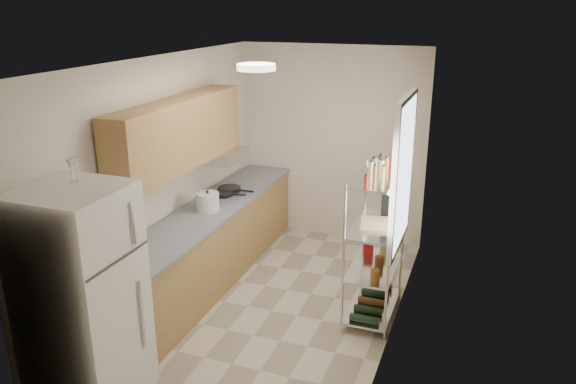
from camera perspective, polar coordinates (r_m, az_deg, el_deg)
name	(u,v)px	position (r m, az deg, el deg)	size (l,w,h in m)	color
room	(271,195)	(5.52, -1.79, -0.31)	(2.52, 4.42, 2.62)	beige
counter_run	(212,244)	(6.57, -7.77, -5.21)	(0.63, 3.51, 0.90)	#B6834D
upper_cabinets	(179,134)	(5.93, -11.03, 5.81)	(0.33, 2.20, 0.72)	#B6834D
range_hood	(220,155)	(6.68, -6.91, 3.77)	(0.50, 0.60, 0.12)	#B7BABC
window	(403,174)	(5.47, 11.60, 1.85)	(0.06, 1.00, 1.46)	white
bakers_rack	(377,216)	(5.59, 8.99, -2.39)	(0.45, 0.90, 1.73)	silver
ceiling_dome	(256,67)	(4.97, -3.25, 12.56)	(0.34, 0.34, 0.06)	white
refrigerator	(83,299)	(4.72, -20.11, -10.21)	(0.75, 0.75, 1.82)	white
wine_glass_a	(75,169)	(4.50, -20.79, 2.19)	(0.07, 0.07, 0.19)	silver
wine_glass_b	(71,171)	(4.48, -21.20, 2.05)	(0.07, 0.07, 0.18)	silver
rice_cooker	(208,202)	(6.28, -8.16, -0.98)	(0.25, 0.25, 0.20)	silver
frying_pan_large	(229,189)	(6.91, -5.99, 0.30)	(0.29, 0.29, 0.05)	black
frying_pan_small	(223,194)	(6.75, -6.59, -0.23)	(0.22, 0.22, 0.04)	black
cutting_board	(376,224)	(5.61, 8.97, -3.24)	(0.30, 0.39, 0.03)	tan
espresso_machine	(394,201)	(5.86, 10.69, -0.87)	(0.18, 0.27, 0.31)	black
storage_bag	(369,244)	(6.10, 8.21, -5.26)	(0.10, 0.14, 0.16)	maroon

